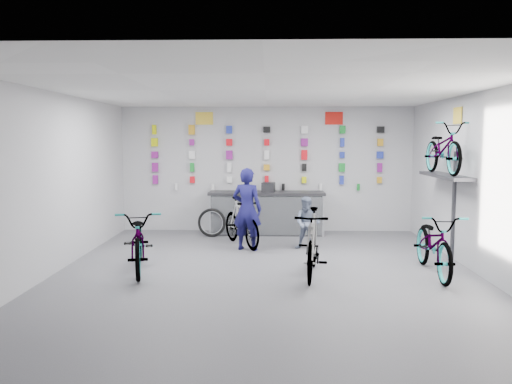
{
  "coord_description": "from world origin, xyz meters",
  "views": [
    {
      "loc": [
        0.06,
        -8.04,
        2.21
      ],
      "look_at": [
        -0.19,
        1.4,
        1.22
      ],
      "focal_mm": 35.0,
      "sensor_mm": 36.0,
      "label": 1
    }
  ],
  "objects_px": {
    "counter": "(267,214)",
    "bike_service": "(241,222)",
    "bike_center": "(312,243)",
    "customer": "(307,223)",
    "clerk": "(247,209)",
    "bike_right": "(434,243)",
    "bike_left": "(139,239)"
  },
  "relations": [
    {
      "from": "bike_left",
      "to": "customer",
      "type": "relative_size",
      "value": 1.89
    },
    {
      "from": "counter",
      "to": "bike_center",
      "type": "bearing_deg",
      "value": -78.16
    },
    {
      "from": "counter",
      "to": "bike_center",
      "type": "xyz_separation_m",
      "value": [
        0.76,
        -3.63,
        0.06
      ]
    },
    {
      "from": "bike_right",
      "to": "customer",
      "type": "height_order",
      "value": "customer"
    },
    {
      "from": "bike_service",
      "to": "clerk",
      "type": "height_order",
      "value": "clerk"
    },
    {
      "from": "customer",
      "to": "bike_left",
      "type": "bearing_deg",
      "value": -134.6
    },
    {
      "from": "bike_center",
      "to": "bike_service",
      "type": "height_order",
      "value": "bike_center"
    },
    {
      "from": "bike_center",
      "to": "clerk",
      "type": "xyz_separation_m",
      "value": [
        -1.14,
        1.93,
        0.28
      ]
    },
    {
      "from": "bike_left",
      "to": "bike_service",
      "type": "bearing_deg",
      "value": 37.5
    },
    {
      "from": "bike_center",
      "to": "bike_right",
      "type": "xyz_separation_m",
      "value": [
        2.01,
        0.17,
        -0.03
      ]
    },
    {
      "from": "bike_service",
      "to": "clerk",
      "type": "relative_size",
      "value": 1.02
    },
    {
      "from": "bike_center",
      "to": "customer",
      "type": "relative_size",
      "value": 1.7
    },
    {
      "from": "counter",
      "to": "bike_left",
      "type": "xyz_separation_m",
      "value": [
        -2.13,
        -3.35,
        0.05
      ]
    },
    {
      "from": "bike_left",
      "to": "clerk",
      "type": "bearing_deg",
      "value": 29.48
    },
    {
      "from": "counter",
      "to": "customer",
      "type": "xyz_separation_m",
      "value": [
        0.83,
        -1.64,
        0.05
      ]
    },
    {
      "from": "bike_service",
      "to": "counter",
      "type": "bearing_deg",
      "value": 41.66
    },
    {
      "from": "bike_right",
      "to": "bike_service",
      "type": "height_order",
      "value": "bike_right"
    },
    {
      "from": "clerk",
      "to": "customer",
      "type": "relative_size",
      "value": 1.55
    },
    {
      "from": "bike_left",
      "to": "customer",
      "type": "distance_m",
      "value": 3.42
    },
    {
      "from": "counter",
      "to": "clerk",
      "type": "relative_size",
      "value": 1.63
    },
    {
      "from": "bike_center",
      "to": "bike_service",
      "type": "relative_size",
      "value": 1.08
    },
    {
      "from": "bike_center",
      "to": "customer",
      "type": "height_order",
      "value": "bike_center"
    },
    {
      "from": "bike_service",
      "to": "bike_right",
      "type": "bearing_deg",
      "value": -60.21
    },
    {
      "from": "counter",
      "to": "bike_service",
      "type": "relative_size",
      "value": 1.6
    },
    {
      "from": "bike_service",
      "to": "customer",
      "type": "height_order",
      "value": "customer"
    },
    {
      "from": "bike_left",
      "to": "bike_center",
      "type": "xyz_separation_m",
      "value": [
        2.89,
        -0.29,
        0.01
      ]
    },
    {
      "from": "bike_center",
      "to": "bike_right",
      "type": "relative_size",
      "value": 0.92
    },
    {
      "from": "customer",
      "to": "bike_service",
      "type": "bearing_deg",
      "value": -177.11
    },
    {
      "from": "bike_right",
      "to": "bike_service",
      "type": "bearing_deg",
      "value": 149.74
    },
    {
      "from": "bike_left",
      "to": "bike_right",
      "type": "bearing_deg",
      "value": -15.14
    },
    {
      "from": "clerk",
      "to": "bike_right",
      "type": "bearing_deg",
      "value": 168.47
    },
    {
      "from": "bike_left",
      "to": "bike_right",
      "type": "distance_m",
      "value": 4.9
    }
  ]
}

